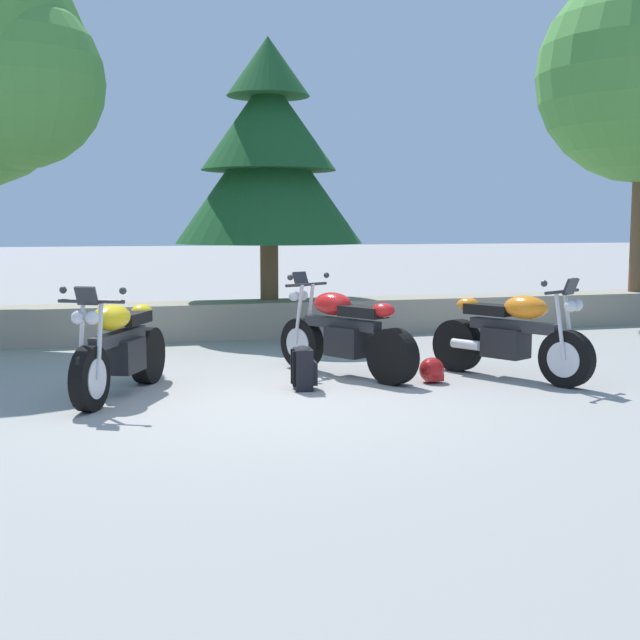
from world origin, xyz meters
The scene contains 8 objects.
ground_plane centered at (0.00, 0.00, 0.00)m, with size 120.00×120.00×0.00m, color gray.
stone_wall centered at (0.00, 4.80, 0.28)m, with size 36.00×0.80×0.55m, color gray.
motorcycle_yellow_near_left centered at (-1.48, 0.63, 0.49)m, with size 1.13×1.92×1.18m.
motorcycle_red_centre centered at (1.06, 1.11, 0.49)m, with size 1.17×1.89×1.18m.
motorcycle_orange_far_right centered at (2.82, 0.39, 0.49)m, with size 1.16×1.89×1.18m.
rider_backpack centered at (0.40, 0.45, 0.24)m, with size 0.29×0.32×0.47m.
rider_helmet centered at (1.88, 0.44, 0.14)m, with size 0.28×0.28×0.28m.
pine_tree_mid_left centered at (1.09, 5.08, 2.79)m, with size 2.95×2.95×4.09m.
Camera 1 is at (-1.90, -8.10, 1.75)m, focal length 47.56 mm.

